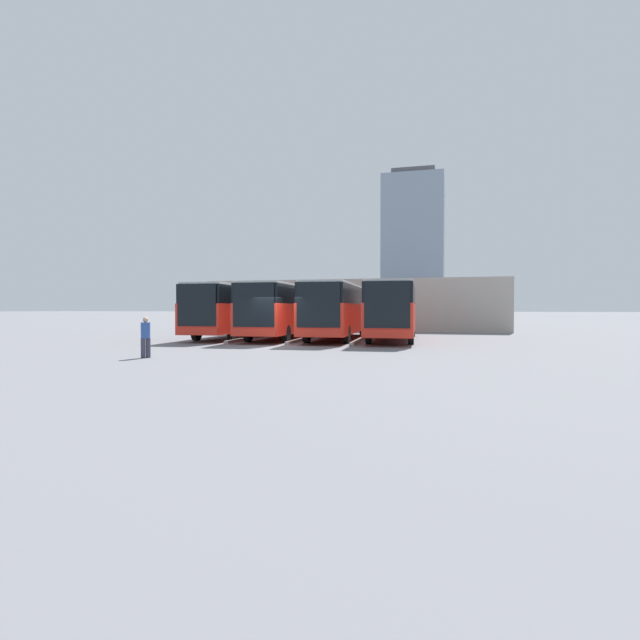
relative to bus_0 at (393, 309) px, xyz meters
The scene contains 11 objects.
ground_plane 8.52m from the bus_0, 51.48° to the left, with size 600.00×600.00×0.00m, color slate.
bus_0 is the anchor object (origin of this frame).
curb_divider_0 3.10m from the bus_0, 46.74° to the left, with size 0.24×7.30×0.15m, color #9E9E99.
bus_1 3.45m from the bus_0, ahead, with size 3.40×12.54×3.38m.
curb_divider_1 5.82m from the bus_0, 20.61° to the left, with size 0.24×7.30×0.15m, color #9E9E99.
bus_2 6.90m from the bus_0, ahead, with size 3.40×12.54×3.38m.
curb_divider_2 9.06m from the bus_0, 13.73° to the left, with size 0.24×7.30×0.15m, color #9E9E99.
bus_3 10.35m from the bus_0, ahead, with size 3.40×12.54×3.38m.
pedestrian 15.82m from the bus_0, 60.04° to the left, with size 0.49×0.49×1.58m.
station_building 18.22m from the bus_0, 73.50° to the right, with size 26.38×16.29×4.41m.
office_tower 159.52m from the bus_0, 85.84° to the right, with size 21.83×21.83×52.35m.
Camera 1 is at (-8.85, 23.94, 1.90)m, focal length 28.00 mm.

